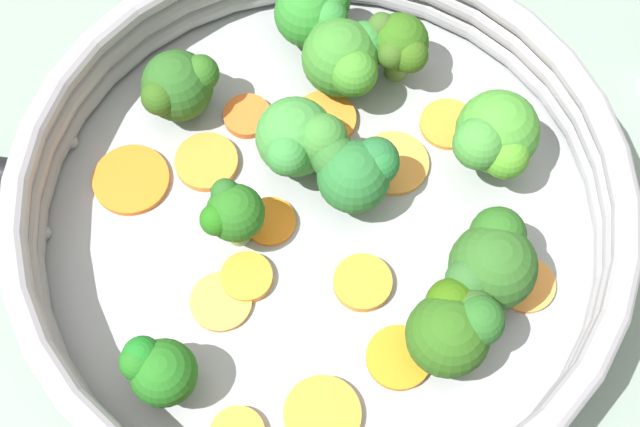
{
  "coord_description": "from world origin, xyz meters",
  "views": [
    {
      "loc": [
        -0.2,
        -0.01,
        0.48
      ],
      "look_at": [
        0.0,
        0.0,
        0.03
      ],
      "focal_mm": 50.0,
      "sensor_mm": 36.0,
      "label": 1
    }
  ],
  "objects_px": {
    "carrot_slice_0": "(207,162)",
    "carrot_slice_9": "(247,116)",
    "carrot_slice_3": "(247,277)",
    "broccoli_floret_2": "(344,57)",
    "carrot_slice_11": "(325,119)",
    "broccoli_floret_6": "(233,213)",
    "carrot_slice_2": "(399,358)",
    "carrot_slice_12": "(394,163)",
    "carrot_slice_10": "(448,124)",
    "broccoli_floret_5": "(456,327)",
    "carrot_slice_1": "(270,219)",
    "broccoli_floret_1": "(491,263)",
    "carrot_slice_7": "(131,180)",
    "broccoli_floret_9": "(357,170)",
    "skillet": "(320,230)",
    "broccoli_floret_0": "(495,137)",
    "broccoli_floret_3": "(158,369)",
    "carrot_slice_5": "(221,302)",
    "carrot_slice_8": "(525,284)",
    "broccoli_floret_7": "(178,86)",
    "carrot_slice_4": "(363,283)",
    "carrot_slice_13": "(322,414)",
    "broccoli_floret_4": "(399,45)",
    "broccoli_floret_8": "(312,10)"
  },
  "relations": [
    {
      "from": "carrot_slice_0",
      "to": "carrot_slice_9",
      "type": "relative_size",
      "value": 1.29
    },
    {
      "from": "carrot_slice_7",
      "to": "carrot_slice_13",
      "type": "xyz_separation_m",
      "value": [
        -0.13,
        -0.12,
        0.0
      ]
    },
    {
      "from": "carrot_slice_1",
      "to": "broccoli_floret_7",
      "type": "xyz_separation_m",
      "value": [
        0.07,
        0.06,
        0.02
      ]
    },
    {
      "from": "carrot_slice_1",
      "to": "broccoli_floret_2",
      "type": "height_order",
      "value": "broccoli_floret_2"
    },
    {
      "from": "skillet",
      "to": "broccoli_floret_1",
      "type": "relative_size",
      "value": 5.87
    },
    {
      "from": "broccoli_floret_5",
      "to": "carrot_slice_11",
      "type": "bearing_deg",
      "value": 27.98
    },
    {
      "from": "broccoli_floret_5",
      "to": "broccoli_floret_7",
      "type": "bearing_deg",
      "value": 48.26
    },
    {
      "from": "carrot_slice_0",
      "to": "broccoli_floret_9",
      "type": "height_order",
      "value": "broccoli_floret_9"
    },
    {
      "from": "broccoli_floret_4",
      "to": "broccoli_floret_1",
      "type": "bearing_deg",
      "value": -159.69
    },
    {
      "from": "skillet",
      "to": "broccoli_floret_5",
      "type": "distance_m",
      "value": 0.11
    },
    {
      "from": "carrot_slice_4",
      "to": "carrot_slice_11",
      "type": "xyz_separation_m",
      "value": [
        0.1,
        0.02,
        -0.0
      ]
    },
    {
      "from": "carrot_slice_11",
      "to": "broccoli_floret_6",
      "type": "xyz_separation_m",
      "value": [
        -0.08,
        0.05,
        0.03
      ]
    },
    {
      "from": "carrot_slice_4",
      "to": "carrot_slice_5",
      "type": "distance_m",
      "value": 0.08
    },
    {
      "from": "carrot_slice_11",
      "to": "broccoli_floret_4",
      "type": "distance_m",
      "value": 0.06
    },
    {
      "from": "carrot_slice_5",
      "to": "carrot_slice_9",
      "type": "relative_size",
      "value": 1.19
    },
    {
      "from": "broccoli_floret_7",
      "to": "carrot_slice_10",
      "type": "bearing_deg",
      "value": -91.95
    },
    {
      "from": "carrot_slice_3",
      "to": "broccoli_floret_2",
      "type": "bearing_deg",
      "value": -20.85
    },
    {
      "from": "skillet",
      "to": "carrot_slice_12",
      "type": "bearing_deg",
      "value": -45.91
    },
    {
      "from": "carrot_slice_12",
      "to": "broccoli_floret_3",
      "type": "xyz_separation_m",
      "value": [
        -0.14,
        0.12,
        0.03
      ]
    },
    {
      "from": "carrot_slice_0",
      "to": "carrot_slice_2",
      "type": "relative_size",
      "value": 1.06
    },
    {
      "from": "broccoli_floret_4",
      "to": "broccoli_floret_8",
      "type": "relative_size",
      "value": 1.04
    },
    {
      "from": "broccoli_floret_2",
      "to": "broccoli_floret_9",
      "type": "bearing_deg",
      "value": -172.98
    },
    {
      "from": "carrot_slice_4",
      "to": "broccoli_floret_8",
      "type": "distance_m",
      "value": 0.17
    },
    {
      "from": "carrot_slice_2",
      "to": "broccoli_floret_4",
      "type": "relative_size",
      "value": 0.72
    },
    {
      "from": "broccoli_floret_1",
      "to": "broccoli_floret_7",
      "type": "height_order",
      "value": "broccoli_floret_1"
    },
    {
      "from": "broccoli_floret_5",
      "to": "carrot_slice_8",
      "type": "bearing_deg",
      "value": -50.91
    },
    {
      "from": "broccoli_floret_3",
      "to": "carrot_slice_12",
      "type": "bearing_deg",
      "value": -41.35
    },
    {
      "from": "carrot_slice_12",
      "to": "carrot_slice_10",
      "type": "bearing_deg",
      "value": -49.23
    },
    {
      "from": "broccoli_floret_4",
      "to": "carrot_slice_8",
      "type": "bearing_deg",
      "value": -151.67
    },
    {
      "from": "carrot_slice_2",
      "to": "carrot_slice_5",
      "type": "height_order",
      "value": "carrot_slice_2"
    },
    {
      "from": "carrot_slice_8",
      "to": "broccoli_floret_9",
      "type": "distance_m",
      "value": 0.11
    },
    {
      "from": "carrot_slice_10",
      "to": "broccoli_floret_5",
      "type": "relative_size",
      "value": 0.67
    },
    {
      "from": "carrot_slice_1",
      "to": "carrot_slice_2",
      "type": "bearing_deg",
      "value": -136.61
    },
    {
      "from": "broccoli_floret_2",
      "to": "carrot_slice_2",
      "type": "bearing_deg",
      "value": -168.47
    },
    {
      "from": "carrot_slice_7",
      "to": "broccoli_floret_9",
      "type": "xyz_separation_m",
      "value": [
        -0.0,
        -0.13,
        0.03
      ]
    },
    {
      "from": "broccoli_floret_3",
      "to": "broccoli_floret_4",
      "type": "height_order",
      "value": "broccoli_floret_4"
    },
    {
      "from": "carrot_slice_5",
      "to": "carrot_slice_8",
      "type": "relative_size",
      "value": 1.03
    },
    {
      "from": "carrot_slice_2",
      "to": "broccoli_floret_1",
      "type": "bearing_deg",
      "value": -44.98
    },
    {
      "from": "carrot_slice_4",
      "to": "broccoli_floret_1",
      "type": "distance_m",
      "value": 0.07
    },
    {
      "from": "carrot_slice_13",
      "to": "carrot_slice_7",
      "type": "bearing_deg",
      "value": 41.61
    },
    {
      "from": "carrot_slice_1",
      "to": "broccoli_floret_1",
      "type": "bearing_deg",
      "value": -104.78
    },
    {
      "from": "carrot_slice_2",
      "to": "broccoli_floret_5",
      "type": "height_order",
      "value": "broccoli_floret_5"
    },
    {
      "from": "skillet",
      "to": "broccoli_floret_0",
      "type": "bearing_deg",
      "value": -65.91
    },
    {
      "from": "carrot_slice_2",
      "to": "carrot_slice_11",
      "type": "relative_size",
      "value": 0.93
    },
    {
      "from": "carrot_slice_11",
      "to": "broccoli_floret_3",
      "type": "distance_m",
      "value": 0.18
    },
    {
      "from": "broccoli_floret_1",
      "to": "broccoli_floret_3",
      "type": "distance_m",
      "value": 0.18
    },
    {
      "from": "carrot_slice_4",
      "to": "broccoli_floret_7",
      "type": "bearing_deg",
      "value": 45.45
    },
    {
      "from": "carrot_slice_13",
      "to": "broccoli_floret_5",
      "type": "height_order",
      "value": "broccoli_floret_5"
    },
    {
      "from": "carrot_slice_1",
      "to": "carrot_slice_13",
      "type": "distance_m",
      "value": 0.12
    },
    {
      "from": "carrot_slice_0",
      "to": "broccoli_floret_9",
      "type": "distance_m",
      "value": 0.09
    }
  ]
}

